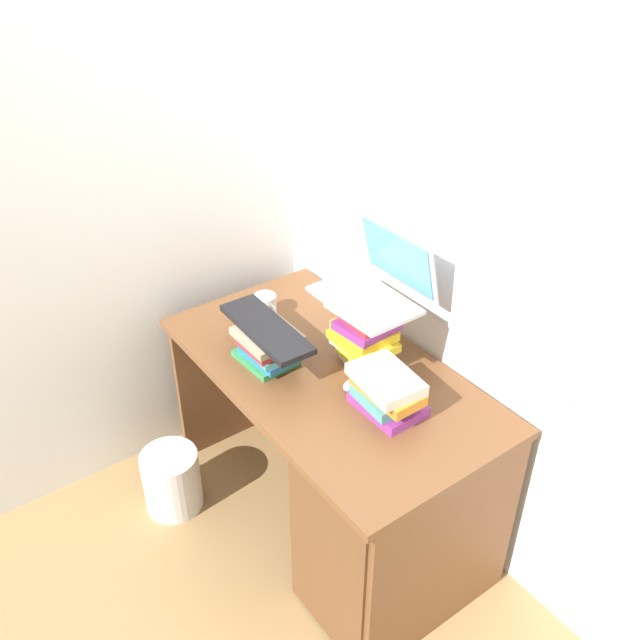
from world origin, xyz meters
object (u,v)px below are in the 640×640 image
book_stack_side (387,392)px  mug (265,305)px  desk (378,494)px  book_stack_keyboard_riser (268,346)px  book_stack_tall (365,332)px  wastebasket (172,480)px  laptop (378,282)px  computer_mouse (356,384)px  keyboard (266,329)px

book_stack_side → mug: book_stack_side is taller
desk → book_stack_keyboard_riser: (-0.48, -0.12, 0.40)m
book_stack_tall → desk: bearing=-27.8°
desk → wastebasket: size_ratio=4.77×
desk → wastebasket: bearing=-147.5°
laptop → book_stack_keyboard_riser: bearing=-121.8°
computer_mouse → desk: bearing=-11.9°
book_stack_keyboard_riser → mug: bearing=149.4°
book_stack_keyboard_riser → mug: size_ratio=1.86×
book_stack_keyboard_riser → book_stack_side: 0.47m
book_stack_keyboard_riser → computer_mouse: 0.34m
laptop → mug: size_ratio=2.88×
book_stack_tall → laptop: bearing=94.2°
book_stack_keyboard_riser → laptop: 0.45m
laptop → computer_mouse: laptop is taller
book_stack_side → wastebasket: 1.08m
book_stack_keyboard_riser → wastebasket: size_ratio=0.85×
computer_mouse → wastebasket: size_ratio=0.39×
computer_mouse → wastebasket: 0.95m
laptop → mug: 0.56m
wastebasket → computer_mouse: bearing=42.7°
desk → book_stack_tall: (-0.28, 0.15, 0.47)m
book_stack_tall → book_stack_side: (0.24, -0.10, -0.06)m
book_stack_tall → keyboard: (-0.21, -0.27, 0.01)m
wastebasket → desk: bearing=32.5°
keyboard → book_stack_keyboard_riser: bearing=6.1°
mug → laptop: bearing=19.8°
book_stack_keyboard_riser → mug: 0.31m
book_stack_keyboard_riser → laptop: size_ratio=0.64×
laptop → computer_mouse: bearing=-58.8°
book_stack_keyboard_riser → mug: book_stack_keyboard_riser is taller
keyboard → computer_mouse: bearing=29.4°
laptop → keyboard: bearing=-122.2°
computer_mouse → mug: mug is taller
book_stack_side → keyboard: 0.48m
mug → desk: bearing=-2.6°
book_stack_side → book_stack_keyboard_riser: bearing=-159.2°
book_stack_side → computer_mouse: book_stack_side is taller
book_stack_keyboard_riser → computer_mouse: (0.30, 0.16, -0.05)m
book_stack_tall → keyboard: 0.34m
book_stack_tall → wastebasket: book_stack_tall is taller
desk → mug: (-0.74, 0.03, 0.37)m
mug → wastebasket: mug is taller
book_stack_tall → computer_mouse: bearing=-48.8°
book_stack_tall → book_stack_keyboard_riser: size_ratio=1.12×
book_stack_keyboard_riser → keyboard: (-0.00, -0.00, 0.07)m
computer_mouse → book_stack_tall: bearing=131.2°
desk → book_stack_tall: bearing=152.2°
desk → book_stack_keyboard_riser: size_ratio=5.58×
book_stack_keyboard_riser → keyboard: 0.07m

